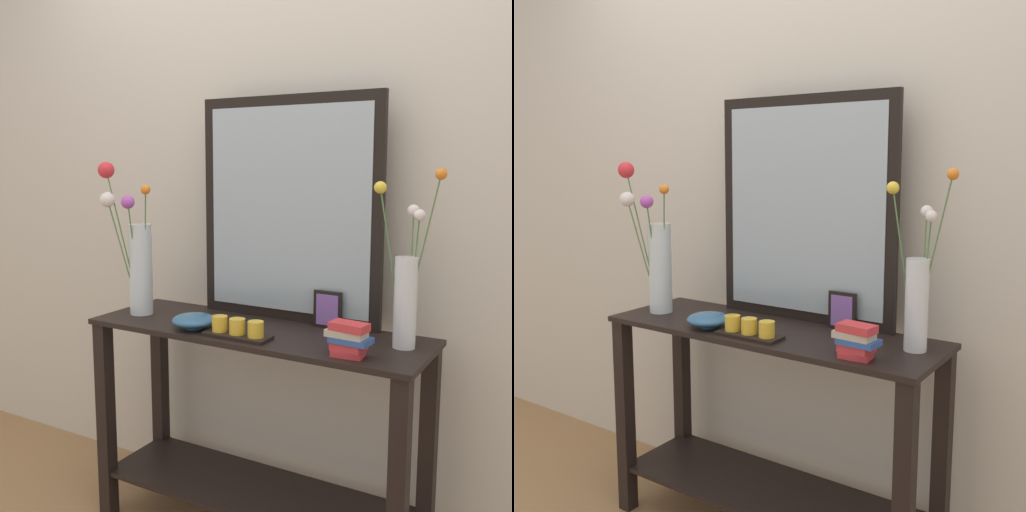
# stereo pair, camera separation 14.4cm
# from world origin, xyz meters

# --- Properties ---
(wall_back) EXTENTS (6.40, 0.08, 2.70)m
(wall_back) POSITION_xyz_m (0.00, 0.33, 1.35)
(wall_back) COLOR beige
(wall_back) RESTS_ON ground
(console_table) EXTENTS (1.28, 0.42, 0.83)m
(console_table) POSITION_xyz_m (0.00, 0.00, 0.49)
(console_table) COLOR black
(console_table) RESTS_ON ground
(mirror_leaning) EXTENTS (0.75, 0.03, 0.85)m
(mirror_leaning) POSITION_xyz_m (0.04, 0.18, 1.26)
(mirror_leaning) COLOR black
(mirror_leaning) RESTS_ON console_table
(tall_vase_left) EXTENTS (0.19, 0.18, 0.61)m
(tall_vase_left) POSITION_xyz_m (-0.52, -0.05, 1.07)
(tall_vase_left) COLOR silver
(tall_vase_left) RESTS_ON console_table
(vase_right) EXTENTS (0.24, 0.14, 0.59)m
(vase_right) POSITION_xyz_m (0.54, 0.05, 1.02)
(vase_right) COLOR silver
(vase_right) RESTS_ON console_table
(candle_tray) EXTENTS (0.24, 0.09, 0.07)m
(candle_tray) POSITION_xyz_m (0.00, -0.13, 0.86)
(candle_tray) COLOR black
(candle_tray) RESTS_ON console_table
(picture_frame_small) EXTENTS (0.11, 0.01, 0.14)m
(picture_frame_small) POSITION_xyz_m (0.22, 0.14, 0.90)
(picture_frame_small) COLOR black
(picture_frame_small) RESTS_ON console_table
(decorative_bowl) EXTENTS (0.16, 0.16, 0.05)m
(decorative_bowl) POSITION_xyz_m (-0.20, -0.11, 0.86)
(decorative_bowl) COLOR #2D5B84
(decorative_bowl) RESTS_ON console_table
(book_stack) EXTENTS (0.14, 0.09, 0.11)m
(book_stack) POSITION_xyz_m (0.42, -0.13, 0.89)
(book_stack) COLOR #C63338
(book_stack) RESTS_ON console_table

